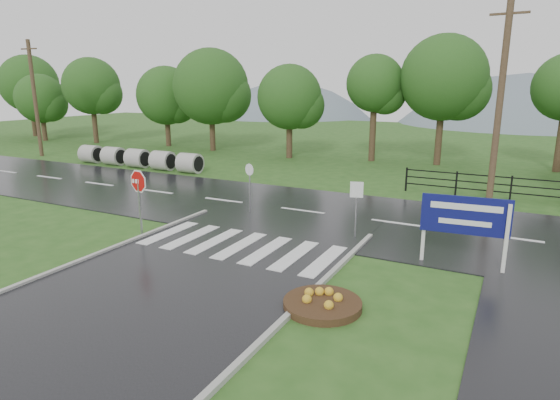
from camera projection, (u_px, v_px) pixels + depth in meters
The scene contains 15 objects.
ground at pixel (129, 310), 11.16m from camera, with size 120.00×120.00×0.00m, color #2A541C.
main_road at pixel (302, 212), 19.79m from camera, with size 90.00×8.00×0.04m, color black.
walkway at pixel (529, 317), 10.85m from camera, with size 2.20×11.00×0.04m, color #232325.
crosswalk at pixel (240, 245), 15.46m from camera, with size 6.50×2.80×0.02m.
fence_west at pixel (511, 186), 21.37m from camera, with size 9.58×0.08×1.20m.
hills at pixel (476, 228), 69.49m from camera, with size 102.00×48.00×48.00m.
treeline at pixel (402, 164), 31.44m from camera, with size 83.20×5.20×10.00m.
culvert_pipes at pixel (138, 158), 30.16m from camera, with size 9.70×1.20×1.20m.
stop_sign at pixel (139, 187), 16.37m from camera, with size 1.10×0.19×2.50m.
estate_billboard at pixel (465, 219), 13.43m from camera, with size 2.44×0.29×2.14m.
flower_bed at pixel (322, 303), 11.23m from camera, with size 1.90×1.90×0.38m.
reg_sign_small at pixel (356, 198), 16.02m from camera, with size 0.44×0.14×2.02m.
reg_sign_round at pixel (250, 182), 19.25m from camera, with size 0.47×0.17×2.09m.
utility_pole_west at pixel (35, 98), 34.18m from camera, with size 1.49×0.28×8.35m.
utility_pole_east at pixel (500, 102), 20.41m from camera, with size 1.57×0.29×8.81m.
Camera 1 is at (7.86, -7.42, 5.24)m, focal length 30.00 mm.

